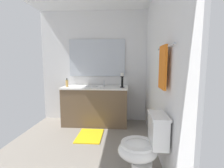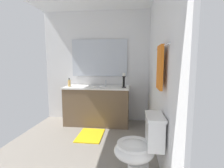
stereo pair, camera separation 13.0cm
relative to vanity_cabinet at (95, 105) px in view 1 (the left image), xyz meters
name	(u,v)px [view 1 (the left image)]	position (x,y,z in m)	size (l,w,h in m)	color
floor	(80,147)	(1.00, -0.08, -0.42)	(2.65, 2.39, 0.02)	gray
wall_back	(160,69)	(1.00, 1.12, 0.82)	(2.65, 0.04, 2.45)	white
wall_left	(94,67)	(-0.33, -0.08, 0.82)	(0.04, 2.39, 2.45)	white
vanity_cabinet	(95,105)	(0.00, 0.00, 0.00)	(0.58, 1.38, 0.81)	brown
sink_basin	(95,88)	(0.00, 0.00, 0.37)	(0.40, 0.40, 0.24)	white
mirror	(97,58)	(-0.28, 0.00, 1.01)	(0.02, 1.25, 0.82)	silver
candle_holder_tall	(122,80)	(0.07, 0.57, 0.56)	(0.09, 0.09, 0.30)	black
soap_bottle	(67,83)	(0.06, -0.59, 0.48)	(0.06, 0.06, 0.18)	#E5B259
toilet	(144,147)	(1.64, 0.84, -0.04)	(0.39, 0.54, 0.75)	white
towel_bar	(165,47)	(1.52, 1.06, 1.08)	(0.02, 0.02, 0.72)	silver
towel_near_vanity	(163,67)	(1.52, 1.04, 0.85)	(0.28, 0.03, 0.49)	orange
bath_mat	(90,136)	(0.62, 0.00, -0.40)	(0.60, 0.44, 0.02)	yellow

